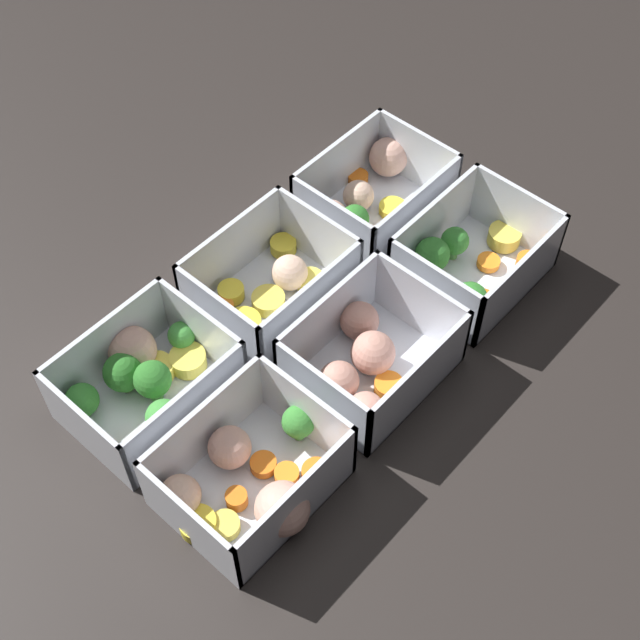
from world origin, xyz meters
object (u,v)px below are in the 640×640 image
object	(u,v)px
container_far_left	(145,380)
container_far_center	(273,286)
container_near_left	(251,478)
container_near_right	(470,261)
container_far_right	(369,195)
container_near_center	(364,361)

from	to	relation	value
container_far_left	container_far_center	distance (m)	0.17
container_near_left	container_near_right	bearing A→B (deg)	0.78
container_far_right	container_far_left	bearing A→B (deg)	179.94
container_far_left	container_far_right	xyz separation A→B (m)	(0.34, -0.00, -0.00)
container_near_center	container_far_left	distance (m)	0.22
container_near_left	container_far_center	bearing A→B (deg)	38.52
container_far_center	container_far_right	bearing A→B (deg)	3.03
container_near_center	container_near_right	distance (m)	0.18
container_far_right	container_near_right	bearing A→B (deg)	-91.78
container_near_right	container_far_right	bearing A→B (deg)	88.22
container_near_left	container_far_left	distance (m)	0.15
container_near_left	container_far_right	bearing A→B (deg)	23.44
container_near_right	container_far_left	bearing A→B (deg)	156.49
container_near_center	container_far_right	distance (m)	0.23
container_near_right	container_far_right	xyz separation A→B (m)	(0.00, 0.15, -0.00)
container_near_center	container_far_center	bearing A→B (deg)	85.35
container_far_left	container_far_center	xyz separation A→B (m)	(0.17, -0.01, -0.00)
container_near_right	container_near_left	bearing A→B (deg)	-179.22
container_near_left	container_far_right	distance (m)	0.38
container_far_left	container_far_right	world-z (taller)	same
container_far_right	container_near_center	bearing A→B (deg)	-141.39
container_far_center	container_far_right	size ratio (longest dim) A/B	0.88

